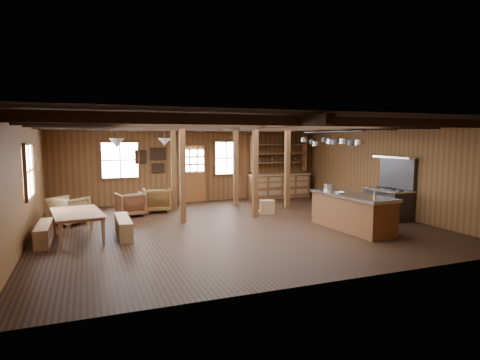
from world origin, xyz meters
The scene contains 22 objects.
room centered at (0.00, 0.00, 1.40)m, with size 10.04×9.04×2.84m.
ceiling_joists centered at (0.00, 0.18, 2.68)m, with size 9.80×8.82×0.18m.
timber_posts centered at (0.52, 2.08, 1.40)m, with size 3.95×2.35×2.80m.
back_door centered at (0.00, 4.45, 0.88)m, with size 1.02×0.08×2.15m.
window_back_left centered at (-2.60, 4.46, 1.60)m, with size 1.32×0.06×1.32m.
window_back_right centered at (1.30, 4.46, 1.60)m, with size 1.02×0.06×1.32m.
window_left centered at (-4.96, 0.50, 1.60)m, with size 0.14×1.24×1.32m.
notice_boards centered at (-1.50, 4.46, 1.64)m, with size 1.08×0.03×0.90m.
back_counter centered at (3.40, 4.20, 0.60)m, with size 2.55×0.60×2.45m.
pendant_lamps centered at (-2.25, 1.00, 2.25)m, with size 1.86×2.36×0.66m.
pot_rack centered at (3.12, 0.20, 2.28)m, with size 0.36×3.00×0.46m.
kitchen_island centered at (2.67, -1.46, 0.48)m, with size 1.03×2.55×1.20m.
step_stool centered at (1.53, 1.28, 0.22)m, with size 0.49×0.35×0.43m, color olive.
commercial_range centered at (4.65, -0.58, 0.60)m, with size 0.78×1.48×1.83m.
dining_table centered at (-3.90, -0.01, 0.33)m, with size 1.87×1.04×0.66m, color #9B6746.
bench_wall centered at (-4.65, -0.01, 0.21)m, with size 0.29×1.56×0.43m, color olive.
bench_aisle centered at (-2.91, -0.01, 0.22)m, with size 0.30×1.62×0.45m, color olive.
armchair_a centered at (-1.62, 2.91, 0.38)m, with size 0.82×0.84×0.76m, color brown.
armchair_b centered at (-2.48, 2.47, 0.36)m, with size 0.77×0.79×0.72m, color #592F1A.
armchair_c centered at (-4.20, 1.86, 0.39)m, with size 0.83×0.85×0.77m, color olive.
counter_pot centered at (2.54, -0.59, 1.03)m, with size 0.29×0.29×0.18m, color silver.
bowl centered at (2.35, -1.37, 0.97)m, with size 0.23×0.23×0.06m, color silver.
Camera 1 is at (-3.69, -9.94, 2.38)m, focal length 30.00 mm.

